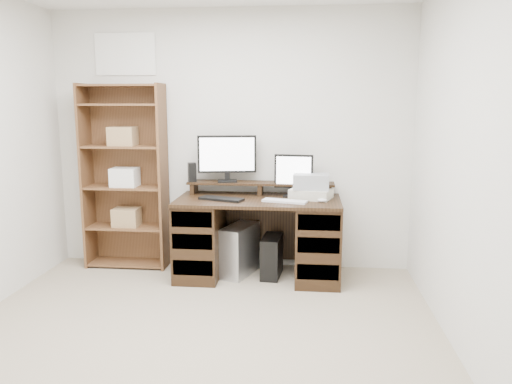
% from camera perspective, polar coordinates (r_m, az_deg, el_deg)
% --- Properties ---
extents(room, '(3.54, 4.04, 2.54)m').
position_cam_1_polar(room, '(2.96, -8.90, 2.82)').
color(room, tan).
rests_on(room, ground).
extents(desk, '(1.50, 0.70, 0.75)m').
position_cam_1_polar(desk, '(4.67, 0.27, -5.11)').
color(desk, black).
rests_on(desk, ground).
extents(riser_shelf, '(1.40, 0.22, 0.12)m').
position_cam_1_polar(riser_shelf, '(4.77, 0.52, 0.82)').
color(riser_shelf, black).
rests_on(riser_shelf, desk).
extents(monitor_wide, '(0.56, 0.17, 0.44)m').
position_cam_1_polar(monitor_wide, '(4.77, -3.34, 4.13)').
color(monitor_wide, black).
rests_on(monitor_wide, riser_shelf).
extents(monitor_small, '(0.36, 0.15, 0.39)m').
position_cam_1_polar(monitor_small, '(4.66, 4.33, 2.09)').
color(monitor_small, black).
rests_on(monitor_small, desk).
extents(speaker, '(0.10, 0.10, 0.18)m').
position_cam_1_polar(speaker, '(4.82, -7.32, 2.26)').
color(speaker, black).
rests_on(speaker, riser_shelf).
extents(keyboard_black, '(0.43, 0.26, 0.02)m').
position_cam_1_polar(keyboard_black, '(4.52, -3.98, -0.79)').
color(keyboard_black, black).
rests_on(keyboard_black, desk).
extents(keyboard_white, '(0.41, 0.21, 0.02)m').
position_cam_1_polar(keyboard_white, '(4.43, 3.30, -1.05)').
color(keyboard_white, silver).
rests_on(keyboard_white, desk).
extents(mouse, '(0.10, 0.09, 0.04)m').
position_cam_1_polar(mouse, '(4.46, 7.59, -0.94)').
color(mouse, silver).
rests_on(mouse, desk).
extents(printer, '(0.42, 0.36, 0.09)m').
position_cam_1_polar(printer, '(4.61, 6.31, -0.19)').
color(printer, beige).
rests_on(printer, desk).
extents(basket, '(0.33, 0.24, 0.14)m').
position_cam_1_polar(basket, '(4.59, 6.34, 1.21)').
color(basket, gray).
rests_on(basket, printer).
extents(tower_silver, '(0.35, 0.52, 0.47)m').
position_cam_1_polar(tower_silver, '(4.78, -1.89, -6.64)').
color(tower_silver, '#B1B4B9').
rests_on(tower_silver, ground).
extents(tower_black, '(0.20, 0.40, 0.38)m').
position_cam_1_polar(tower_black, '(4.74, 1.82, -7.35)').
color(tower_black, black).
rests_on(tower_black, ground).
extents(bookshelf, '(0.80, 0.30, 1.80)m').
position_cam_1_polar(bookshelf, '(5.06, -14.67, 1.89)').
color(bookshelf, brown).
rests_on(bookshelf, ground).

